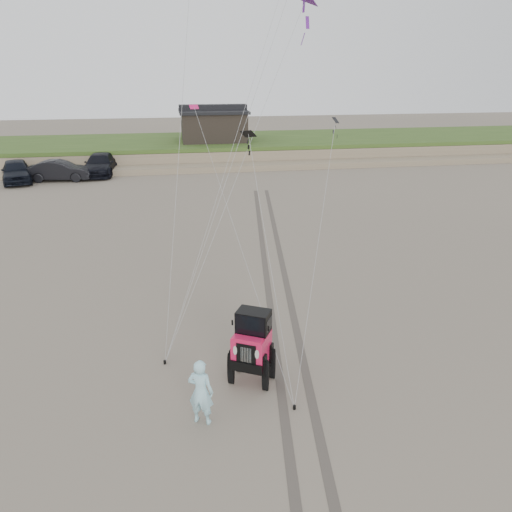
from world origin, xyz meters
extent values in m
plane|color=#6B6054|center=(0.00, 0.00, 0.00)|extent=(160.00, 160.00, 0.00)
cube|color=#7A6B54|center=(0.00, 38.00, 0.70)|extent=(160.00, 12.00, 1.40)
cube|color=#2D4719|center=(0.00, 38.00, 1.55)|extent=(160.00, 12.00, 0.35)
cube|color=#7A6B54|center=(0.00, 31.50, 0.25)|extent=(160.00, 3.50, 0.50)
cube|color=black|center=(2.00, 37.00, 3.03)|extent=(6.00, 5.00, 2.60)
cube|color=black|center=(2.00, 37.00, 4.45)|extent=(6.40, 5.40, 0.25)
cube|color=black|center=(2.00, 37.00, 4.83)|extent=(6.40, 1.20, 0.50)
imported|color=black|center=(-14.11, 28.89, 0.86)|extent=(3.31, 5.42, 1.73)
imported|color=black|center=(-10.88, 28.84, 0.80)|extent=(4.98, 2.14, 1.59)
imported|color=black|center=(-8.02, 30.84, 0.84)|extent=(2.70, 5.89, 1.67)
imported|color=#8ACAD6|center=(-1.89, -1.70, 0.90)|extent=(0.78, 0.66, 1.80)
cube|color=black|center=(0.38, 4.99, 6.30)|extent=(0.56, 0.56, 0.31)
cube|color=black|center=(3.78, 5.96, 6.60)|extent=(0.38, 0.46, 0.26)
cube|color=#D21A64|center=(-1.11, 10.93, 6.77)|extent=(0.44, 0.31, 0.19)
cylinder|color=black|center=(-2.82, 1.13, 0.06)|extent=(0.08, 0.08, 0.12)
cylinder|color=black|center=(0.54, -1.62, 0.06)|extent=(0.08, 0.08, 0.12)
cube|color=#4C443D|center=(1.60, 8.00, 0.00)|extent=(4.42, 29.74, 0.01)
cube|color=#4C443D|center=(2.40, 8.00, 0.00)|extent=(4.42, 29.74, 0.01)
camera|label=1|loc=(-2.29, -12.11, 8.44)|focal=35.00mm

